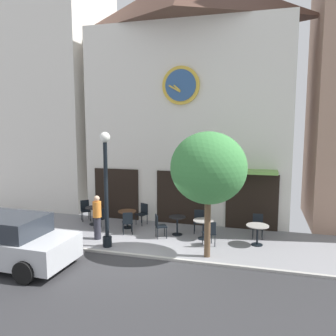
# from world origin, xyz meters

# --- Properties ---
(ground_plane) EXTENTS (27.39, 10.55, 0.13)m
(ground_plane) POSITION_xyz_m (0.00, -1.18, -0.02)
(ground_plane) COLOR gray
(clock_building) EXTENTS (9.02, 4.29, 11.09)m
(clock_building) POSITION_xyz_m (0.44, 5.52, 5.75)
(clock_building) COLOR silver
(clock_building) RESTS_ON ground_plane
(neighbor_building_left) EXTENTS (6.36, 4.93, 12.83)m
(neighbor_building_left) POSITION_xyz_m (-7.76, 6.54, 6.42)
(neighbor_building_left) COLOR silver
(neighbor_building_left) RESTS_ON ground_plane
(street_lamp) EXTENTS (0.36, 0.36, 4.05)m
(street_lamp) POSITION_xyz_m (-1.40, 0.60, 2.06)
(street_lamp) COLOR black
(street_lamp) RESTS_ON ground_plane
(street_tree) EXTENTS (2.44, 2.20, 4.10)m
(street_tree) POSITION_xyz_m (2.16, 0.65, 2.92)
(street_tree) COLOR brown
(street_tree) RESTS_ON ground_plane
(cafe_table_rightmost) EXTENTS (0.72, 0.72, 0.76)m
(cafe_table_rightmost) POSITION_xyz_m (-3.13, 2.88, 0.54)
(cafe_table_rightmost) COLOR black
(cafe_table_rightmost) RESTS_ON ground_plane
(cafe_table_leftmost) EXTENTS (0.76, 0.76, 0.73)m
(cafe_table_leftmost) POSITION_xyz_m (-1.55, 2.81, 0.53)
(cafe_table_leftmost) COLOR black
(cafe_table_leftmost) RESTS_ON ground_plane
(cafe_table_center_right) EXTENTS (0.65, 0.65, 0.74)m
(cafe_table_center_right) POSITION_xyz_m (0.68, 2.51, 0.50)
(cafe_table_center_right) COLOR black
(cafe_table_center_right) RESTS_ON ground_plane
(cafe_table_near_curb) EXTENTS (0.77, 0.77, 0.73)m
(cafe_table_near_curb) POSITION_xyz_m (1.74, 2.32, 0.54)
(cafe_table_near_curb) COLOR black
(cafe_table_near_curb) RESTS_ON ground_plane
(cafe_table_center) EXTENTS (0.80, 0.80, 0.73)m
(cafe_table_center) POSITION_xyz_m (3.72, 2.19, 0.55)
(cafe_table_center) COLOR black
(cafe_table_center) RESTS_ON ground_plane
(cafe_chair_near_lamp) EXTENTS (0.55, 0.55, 0.90)m
(cafe_chair_near_lamp) POSITION_xyz_m (-2.52, 2.29, 0.53)
(cafe_chair_near_lamp) COLOR black
(cafe_chair_near_lamp) RESTS_ON ground_plane
(cafe_chair_corner) EXTENTS (0.56, 0.56, 0.90)m
(cafe_chair_corner) POSITION_xyz_m (-3.83, 3.38, 0.53)
(cafe_chair_corner) COLOR black
(cafe_chair_corner) RESTS_ON ground_plane
(cafe_chair_left_end) EXTENTS (0.45, 0.45, 0.90)m
(cafe_chair_left_end) POSITION_xyz_m (1.44, 3.05, 0.53)
(cafe_chair_left_end) COLOR black
(cafe_chair_left_end) RESTS_ON ground_plane
(cafe_chair_facing_street) EXTENTS (0.41, 0.41, 0.90)m
(cafe_chair_facing_street) POSITION_xyz_m (3.72, 3.06, 0.53)
(cafe_chair_facing_street) COLOR black
(cafe_chair_facing_street) RESTS_ON ground_plane
(cafe_chair_mid_row) EXTENTS (0.55, 0.55, 0.90)m
(cafe_chair_mid_row) POSITION_xyz_m (2.09, 1.61, 0.53)
(cafe_chair_mid_row) COLOR black
(cafe_chair_mid_row) RESTS_ON ground_plane
(cafe_chair_under_awning) EXTENTS (0.54, 0.54, 0.90)m
(cafe_chair_under_awning) POSITION_xyz_m (-1.22, 2.05, 0.53)
(cafe_chair_under_awning) COLOR black
(cafe_chair_under_awning) RESTS_ON ground_plane
(cafe_chair_right_end) EXTENTS (0.54, 0.54, 0.90)m
(cafe_chair_right_end) POSITION_xyz_m (0.10, 1.98, 0.53)
(cafe_chair_right_end) COLOR black
(cafe_chair_right_end) RESTS_ON ground_plane
(cafe_chair_by_entrance) EXTENTS (0.52, 0.52, 0.90)m
(cafe_chair_by_entrance) POSITION_xyz_m (-1.11, 3.50, 0.53)
(cafe_chair_by_entrance) COLOR black
(cafe_chair_by_entrance) RESTS_ON ground_plane
(pedestrian_orange) EXTENTS (0.34, 0.34, 1.67)m
(pedestrian_orange) POSITION_xyz_m (-2.11, 1.24, 0.86)
(pedestrian_orange) COLOR #2D2D38
(pedestrian_orange) RESTS_ON ground_plane
(parked_car_silver) EXTENTS (4.34, 2.10, 1.55)m
(parked_car_silver) POSITION_xyz_m (-3.73, -1.64, 0.76)
(parked_car_silver) COLOR #B7BABF
(parked_car_silver) RESTS_ON ground_plane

